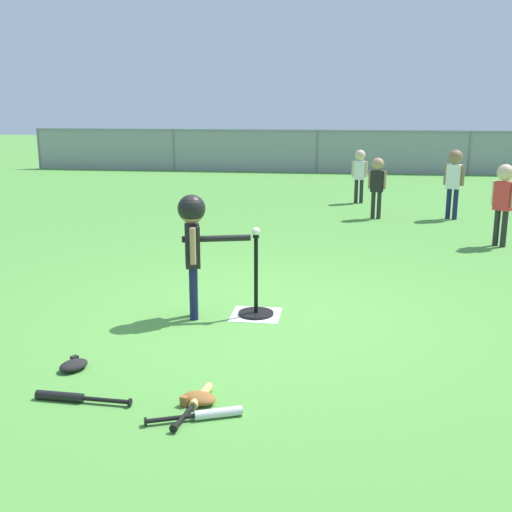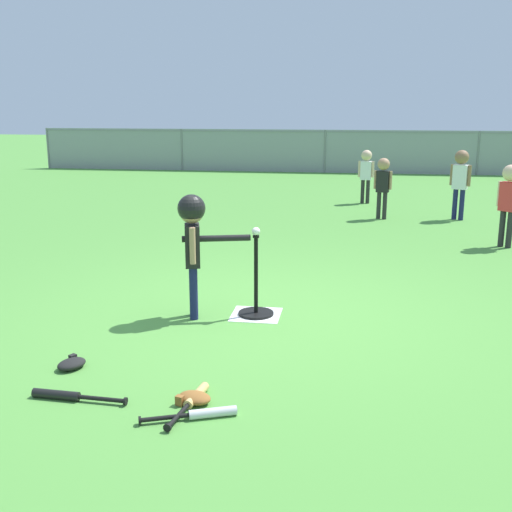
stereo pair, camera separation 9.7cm
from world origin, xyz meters
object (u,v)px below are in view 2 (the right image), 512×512
Objects in this scene: batting_tee at (256,302)px; spare_bat_silver at (203,414)px; fielder_deep_left at (509,195)px; fielder_near_right at (366,169)px; spare_bat_black at (66,395)px; batter_child at (193,231)px; glove_near_bats at (72,364)px; baseball_on_tee at (256,231)px; spare_bat_wood at (193,400)px; glove_by_plate at (194,398)px; fielder_near_left at (460,175)px; fielder_deep_right at (383,180)px.

batting_tee reaches higher than spare_bat_silver.
spare_bat_silver is at bearing -119.30° from fielder_deep_left.
fielder_near_right reaches higher than spare_bat_black.
batter_child reaches higher than glove_near_bats.
batter_child reaches higher than spare_bat_silver.
spare_bat_black is at bearing -103.49° from fielder_near_right.
baseball_on_tee reaches higher than spare_bat_wood.
fielder_deep_left is 4.26× the size of glove_by_plate.
spare_bat_wood is (-3.00, -4.98, -0.67)m from fielder_deep_left.
spare_bat_silver is at bearing -61.63° from glove_by_plate.
glove_near_bats is (-1.11, 0.58, 0.01)m from spare_bat_silver.
fielder_near_left is at bearing 98.70° from fielder_deep_left.
fielder_near_left is (1.47, -1.52, 0.08)m from fielder_near_right.
fielder_deep_left is at bearing 52.83° from spare_bat_black.
batter_child is at bearing -109.59° from fielder_deep_right.
fielder_near_right is 0.89× the size of fielder_near_left.
fielder_near_right is at bearing 98.38° from fielder_deep_right.
batter_child is (-0.53, -0.14, 0.02)m from baseball_on_tee.
spare_bat_silver is (-1.36, -7.02, -0.61)m from fielder_deep_right.
fielder_deep_left is 2.42m from fielder_deep_right.
fielder_near_left reaches higher than fielder_deep_right.
fielder_deep_left is 6.37m from spare_bat_black.
fielder_near_left is 1.92× the size of spare_bat_wood.
baseball_on_tee is 0.07× the size of fielder_near_right.
batter_child is 0.98× the size of fielder_near_left.
fielder_near_right is 8.57m from glove_by_plate.
fielder_near_right is at bearing 81.82° from glove_by_plate.
glove_by_plate is (-0.14, -1.76, -0.74)m from baseball_on_tee.
batting_tee reaches higher than glove_near_bats.
fielder_deep_left reaches higher than spare_bat_wood.
spare_bat_silver is at bearing -91.01° from batting_tee.
batting_tee is 1.78m from spare_bat_wood.
baseball_on_tee is 1.93m from spare_bat_wood.
spare_bat_silver is 0.20m from spare_bat_wood.
spare_bat_wood is at bearing -111.16° from fielder_near_left.
fielder_deep_left reaches higher than spare_bat_black.
baseball_on_tee is 0.27× the size of glove_near_bats.
glove_near_bats is at bearing 157.80° from spare_bat_wood.
fielder_near_right is at bearing 76.74° from batter_child.
batter_child is 7.03m from fielder_near_right.
batter_child reaches higher than glove_by_plate.
spare_bat_silver is 0.97× the size of spare_bat_wood.
spare_bat_black is 2.52× the size of glove_by_plate.
fielder_deep_right is at bearing 129.43° from fielder_deep_left.
batter_child is at bearing -103.26° from fielder_near_right.
batter_child is 6.15m from fielder_near_left.
fielder_near_left reaches higher than spare_bat_black.
fielder_near_left is (-0.30, 1.98, 0.02)m from fielder_deep_left.
baseball_on_tee is 0.13× the size of spare_bat_silver.
fielder_deep_right is (-1.53, 1.87, -0.06)m from fielder_deep_left.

